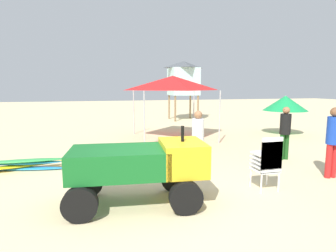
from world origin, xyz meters
TOP-DOWN VIEW (x-y plane):
  - ground at (0.00, 0.00)m, footprint 80.00×80.00m
  - utility_cart at (-0.43, 0.16)m, footprint 2.65×1.50m
  - stacked_plastic_chairs at (2.31, 0.15)m, footprint 0.48×0.48m
  - surfboard_pile at (-3.22, 3.10)m, footprint 2.43×0.83m
  - lifeguard_near_left at (4.37, 2.31)m, footprint 0.32×0.32m
  - lifeguard_near_center at (4.36, 0.53)m, footprint 0.32×0.32m
  - lifeguard_near_right at (1.39, 1.94)m, footprint 0.32×0.32m
  - popup_canopy at (1.97, 6.58)m, footprint 3.05×3.05m
  - lifeguard_tower at (4.46, 12.95)m, footprint 1.98×1.98m
  - beach_umbrella_left at (7.30, 6.19)m, footprint 2.00×2.00m

SIDE VIEW (x-z plane):
  - ground at x=0.00m, z-range 0.00..0.00m
  - surfboard_pile at x=-3.22m, z-range -0.01..0.31m
  - stacked_plastic_chairs at x=2.31m, z-range 0.10..1.30m
  - utility_cart at x=-0.43m, z-range 0.03..1.53m
  - lifeguard_near_right at x=1.39m, z-range 0.12..1.73m
  - lifeguard_near_left at x=4.37m, z-range 0.12..1.75m
  - lifeguard_near_center at x=4.36m, z-range 0.14..1.88m
  - beach_umbrella_left at x=7.30m, z-range 0.56..2.39m
  - popup_canopy at x=1.97m, z-range 1.04..3.74m
  - lifeguard_tower at x=4.46m, z-range 0.85..4.77m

